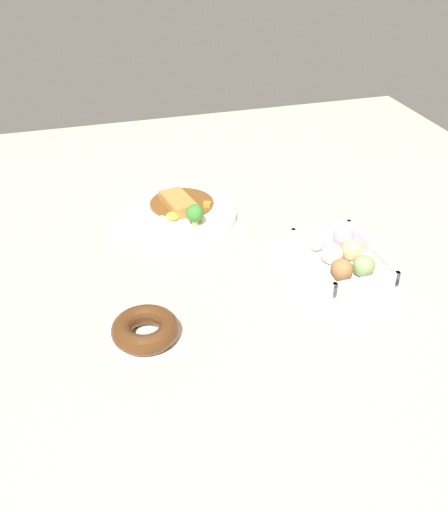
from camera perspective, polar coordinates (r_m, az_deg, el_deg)
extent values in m
plane|color=#B2A893|center=(1.20, 1.51, 0.84)|extent=(1.60, 1.60, 0.00)
cylinder|color=white|center=(1.30, -4.39, 4.02)|extent=(0.25, 0.25, 0.02)
cylinder|color=brown|center=(1.33, -4.17, 5.20)|extent=(0.14, 0.14, 0.01)
cube|color=#A87538|center=(1.30, -4.53, 5.26)|extent=(0.11, 0.07, 0.02)
cylinder|color=white|center=(1.26, -5.05, 3.52)|extent=(0.06, 0.06, 0.00)
ellipsoid|color=yellow|center=(1.26, -5.07, 3.93)|extent=(0.03, 0.03, 0.02)
cylinder|color=#8CB766|center=(1.24, -2.85, 3.36)|extent=(0.01, 0.01, 0.02)
sphere|color=#387A2D|center=(1.23, -2.88, 4.25)|extent=(0.04, 0.04, 0.04)
cube|color=orange|center=(1.26, -2.58, 3.90)|extent=(0.02, 0.02, 0.01)
cube|color=orange|center=(1.30, -1.68, 4.98)|extent=(0.02, 0.02, 0.02)
cube|color=orange|center=(1.25, -2.78, 3.78)|extent=(0.02, 0.02, 0.02)
cube|color=orange|center=(1.26, -2.74, 3.92)|extent=(0.02, 0.02, 0.02)
cube|color=white|center=(1.16, 11.39, -0.85)|extent=(0.20, 0.13, 0.01)
cube|color=white|center=(1.08, 13.76, -2.72)|extent=(0.01, 0.13, 0.03)
cube|color=white|center=(1.22, 9.51, 2.43)|extent=(0.01, 0.13, 0.03)
cube|color=white|center=(1.17, 14.22, 0.48)|extent=(0.20, 0.01, 0.03)
cube|color=white|center=(1.12, 8.66, -0.47)|extent=(0.20, 0.01, 0.03)
sphere|color=#84A860|center=(1.12, 13.56, -0.95)|extent=(0.04, 0.04, 0.04)
sphere|color=#DBB77A|center=(1.16, 12.48, 0.60)|extent=(0.04, 0.04, 0.04)
sphere|color=pink|center=(1.20, 11.62, 1.88)|extent=(0.04, 0.04, 0.04)
sphere|color=#9E6B3D|center=(1.10, 11.49, -1.33)|extent=(0.04, 0.04, 0.04)
sphere|color=#EFE5C6|center=(1.14, 10.57, 0.23)|extent=(0.04, 0.04, 0.04)
sphere|color=silver|center=(1.18, 9.00, 1.53)|extent=(0.04, 0.04, 0.04)
cube|color=white|center=(0.98, -7.65, -7.97)|extent=(0.13, 0.13, 0.00)
torus|color=#4C2B14|center=(0.97, -7.73, -7.15)|extent=(0.11, 0.11, 0.03)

